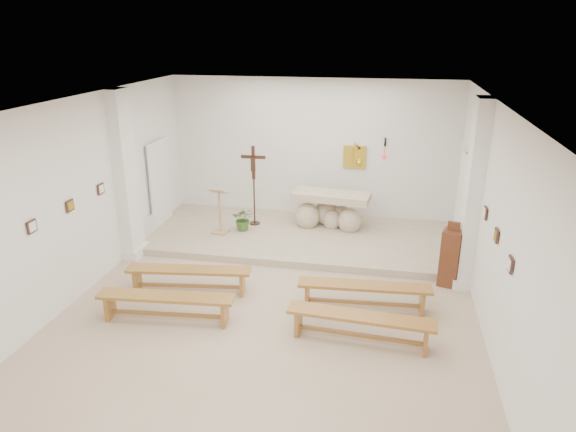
% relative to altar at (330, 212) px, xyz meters
% --- Properties ---
extents(ground, '(7.00, 10.00, 0.00)m').
position_rel_altar_xyz_m(ground, '(-0.58, -4.11, -0.50)').
color(ground, '#C3A78C').
rests_on(ground, ground).
extents(wall_left, '(0.02, 10.00, 3.50)m').
position_rel_altar_xyz_m(wall_left, '(-4.07, -4.11, 1.25)').
color(wall_left, silver).
rests_on(wall_left, ground).
extents(wall_right, '(0.02, 10.00, 3.50)m').
position_rel_altar_xyz_m(wall_right, '(2.91, -4.11, 1.25)').
color(wall_right, silver).
rests_on(wall_right, ground).
extents(wall_back, '(7.00, 0.02, 3.50)m').
position_rel_altar_xyz_m(wall_back, '(-0.58, 0.88, 1.25)').
color(wall_back, silver).
rests_on(wall_back, ground).
extents(ceiling, '(7.00, 10.00, 0.02)m').
position_rel_altar_xyz_m(ceiling, '(-0.58, -4.11, 2.99)').
color(ceiling, silver).
rests_on(ceiling, wall_back).
extents(sanctuary_platform, '(6.98, 3.00, 0.15)m').
position_rel_altar_xyz_m(sanctuary_platform, '(-0.58, -0.61, -0.43)').
color(sanctuary_platform, '#B6A98C').
rests_on(sanctuary_platform, ground).
extents(pilaster_left, '(0.26, 0.55, 3.50)m').
position_rel_altar_xyz_m(pilaster_left, '(-3.95, -2.11, 1.25)').
color(pilaster_left, white).
rests_on(pilaster_left, ground).
extents(pilaster_right, '(0.26, 0.55, 3.50)m').
position_rel_altar_xyz_m(pilaster_right, '(2.79, -2.11, 1.25)').
color(pilaster_right, white).
rests_on(pilaster_right, ground).
extents(gold_wall_relief, '(0.55, 0.04, 0.55)m').
position_rel_altar_xyz_m(gold_wall_relief, '(0.47, 0.85, 1.15)').
color(gold_wall_relief, gold).
rests_on(gold_wall_relief, wall_back).
extents(sanctuary_lamp, '(0.11, 0.36, 0.44)m').
position_rel_altar_xyz_m(sanctuary_lamp, '(1.17, 0.60, 1.31)').
color(sanctuary_lamp, black).
rests_on(sanctuary_lamp, wall_back).
extents(station_frame_left_front, '(0.03, 0.20, 0.20)m').
position_rel_altar_xyz_m(station_frame_left_front, '(-4.05, -4.91, 1.22)').
color(station_frame_left_front, '#382218').
rests_on(station_frame_left_front, wall_left).
extents(station_frame_left_mid, '(0.03, 0.20, 0.20)m').
position_rel_altar_xyz_m(station_frame_left_mid, '(-4.05, -3.91, 1.22)').
color(station_frame_left_mid, '#382218').
rests_on(station_frame_left_mid, wall_left).
extents(station_frame_left_rear, '(0.03, 0.20, 0.20)m').
position_rel_altar_xyz_m(station_frame_left_rear, '(-4.05, -2.91, 1.22)').
color(station_frame_left_rear, '#382218').
rests_on(station_frame_left_rear, wall_left).
extents(station_frame_right_front, '(0.03, 0.20, 0.20)m').
position_rel_altar_xyz_m(station_frame_right_front, '(2.89, -4.91, 1.22)').
color(station_frame_right_front, '#382218').
rests_on(station_frame_right_front, wall_right).
extents(station_frame_right_mid, '(0.03, 0.20, 0.20)m').
position_rel_altar_xyz_m(station_frame_right_mid, '(2.89, -3.91, 1.22)').
color(station_frame_right_mid, '#382218').
rests_on(station_frame_right_mid, wall_right).
extents(station_frame_right_rear, '(0.03, 0.20, 0.20)m').
position_rel_altar_xyz_m(station_frame_right_rear, '(2.89, -2.91, 1.22)').
color(station_frame_right_rear, '#382218').
rests_on(station_frame_right_rear, wall_right).
extents(radiator_left, '(0.10, 0.85, 0.52)m').
position_rel_altar_xyz_m(radiator_left, '(-4.01, -1.41, -0.23)').
color(radiator_left, silver).
rests_on(radiator_left, ground).
extents(radiator_right, '(0.10, 0.85, 0.52)m').
position_rel_altar_xyz_m(radiator_right, '(2.85, -1.41, -0.23)').
color(radiator_right, silver).
rests_on(radiator_right, ground).
extents(altar, '(1.85, 0.89, 0.92)m').
position_rel_altar_xyz_m(altar, '(0.00, 0.00, 0.00)').
color(altar, beige).
rests_on(altar, sanctuary_platform).
extents(lectern, '(0.43, 0.38, 1.10)m').
position_rel_altar_xyz_m(lectern, '(-2.41, -0.90, 0.19)').
color(lectern, tan).
rests_on(lectern, sanctuary_platform).
extents(crucifix_stand, '(0.57, 0.25, 1.90)m').
position_rel_altar_xyz_m(crucifix_stand, '(-1.78, -0.19, 0.75)').
color(crucifix_stand, '#351C11').
rests_on(crucifix_stand, sanctuary_platform).
extents(potted_plant, '(0.57, 0.52, 0.55)m').
position_rel_altar_xyz_m(potted_plant, '(-1.93, -0.62, -0.08)').
color(potted_plant, '#386026').
rests_on(potted_plant, sanctuary_platform).
extents(donation_pedestal, '(0.42, 0.42, 1.28)m').
position_rel_altar_xyz_m(donation_pedestal, '(2.52, -2.21, 0.06)').
color(donation_pedestal, '#5B311A').
rests_on(donation_pedestal, ground).
extents(bench_left_front, '(2.29, 0.65, 0.48)m').
position_rel_altar_xyz_m(bench_left_front, '(-2.17, -3.44, -0.14)').
color(bench_left_front, '#A87530').
rests_on(bench_left_front, ground).
extents(bench_right_front, '(2.29, 0.51, 0.48)m').
position_rel_altar_xyz_m(bench_right_front, '(1.01, -3.44, -0.14)').
color(bench_right_front, '#A87530').
rests_on(bench_right_front, ground).
extents(bench_left_second, '(2.29, 0.56, 0.48)m').
position_rel_altar_xyz_m(bench_left_second, '(-2.17, -4.45, -0.14)').
color(bench_left_second, '#A87530').
rests_on(bench_left_second, ground).
extents(bench_right_second, '(2.29, 0.51, 0.48)m').
position_rel_altar_xyz_m(bench_right_second, '(1.01, -4.45, -0.14)').
color(bench_right_second, '#A87530').
rests_on(bench_right_second, ground).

